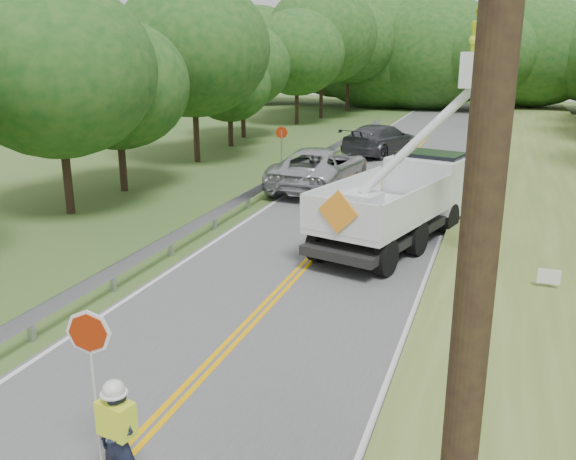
% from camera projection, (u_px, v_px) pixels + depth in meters
% --- Properties ---
extents(ground, '(140.00, 140.00, 0.00)m').
position_uv_depth(ground, '(178.00, 399.00, 11.14)').
color(ground, '#365A25').
rests_on(ground, ground).
extents(road, '(7.20, 96.00, 0.03)m').
position_uv_depth(road, '(356.00, 211.00, 23.80)').
color(road, '#535356').
rests_on(road, ground).
extents(guardrail, '(0.18, 48.00, 0.77)m').
position_uv_depth(guardrail, '(267.00, 185.00, 25.74)').
color(guardrail, '#A4A5AD').
rests_on(guardrail, ground).
extents(utility_poles, '(1.60, 43.30, 10.00)m').
position_uv_depth(utility_poles, '(508.00, 69.00, 23.45)').
color(utility_poles, black).
rests_on(utility_poles, ground).
extents(tall_grass_verge, '(7.00, 96.00, 0.30)m').
position_uv_depth(tall_grass_verge, '(556.00, 224.00, 21.52)').
color(tall_grass_verge, '#526B27').
rests_on(tall_grass_verge, ground).
extents(treeline_left, '(10.15, 56.33, 11.18)m').
position_uv_depth(treeline_left, '(265.00, 50.00, 41.34)').
color(treeline_left, '#332319').
rests_on(treeline_left, ground).
extents(treeline_horizon, '(57.28, 14.72, 11.67)m').
position_uv_depth(treeline_horizon, '(474.00, 52.00, 59.85)').
color(treeline_horizon, '#154817').
rests_on(treeline_horizon, ground).
extents(flagger, '(1.09, 0.51, 2.68)m').
position_uv_depth(flagger, '(117.00, 433.00, 8.55)').
color(flagger, '#191E33').
rests_on(flagger, road).
extents(bucket_truck, '(4.85, 7.75, 7.15)m').
position_uv_depth(bucket_truck, '(412.00, 191.00, 20.02)').
color(bucket_truck, black).
rests_on(bucket_truck, road).
extents(suv_silver, '(3.27, 6.75, 1.85)m').
position_uv_depth(suv_silver, '(320.00, 168.00, 27.26)').
color(suv_silver, '#BABBC2').
rests_on(suv_silver, road).
extents(suv_darkgrey, '(4.22, 6.47, 1.74)m').
position_uv_depth(suv_darkgrey, '(381.00, 139.00, 35.96)').
color(suv_darkgrey, '#3E3F46').
rests_on(suv_darkgrey, road).
extents(stop_sign_permanent, '(0.52, 0.26, 2.63)m').
position_uv_depth(stop_sign_permanent, '(282.00, 146.00, 28.14)').
color(stop_sign_permanent, '#A4A5AD').
rests_on(stop_sign_permanent, ground).
extents(yard_sign, '(0.54, 0.04, 0.79)m').
position_uv_depth(yard_sign, '(549.00, 278.00, 15.41)').
color(yard_sign, white).
rests_on(yard_sign, ground).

